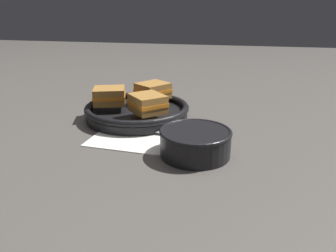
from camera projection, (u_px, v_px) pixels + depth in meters
The scene contains 8 objects.
ground_plane at pixel (155, 138), 0.80m from camera, with size 4.00×4.00×0.00m, color #56514C.
napkin at pixel (143, 135), 0.81m from camera, with size 0.25×0.21×0.00m.
soup_bowl at pixel (195, 141), 0.69m from camera, with size 0.15×0.15×0.06m.
spoon at pixel (155, 131), 0.82m from camera, with size 0.18×0.03×0.01m.
skillet at pixel (137, 111), 0.93m from camera, with size 0.29×0.29×0.04m.
sandwich_near_left at pixel (109, 96), 0.91m from camera, with size 0.11×0.10×0.05m.
sandwich_near_right at pixel (148, 103), 0.85m from camera, with size 0.12×0.12×0.05m.
sandwich_far_left at pixel (153, 91), 0.97m from camera, with size 0.11×0.12×0.05m.
Camera 1 is at (0.18, -0.71, 0.30)m, focal length 35.00 mm.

